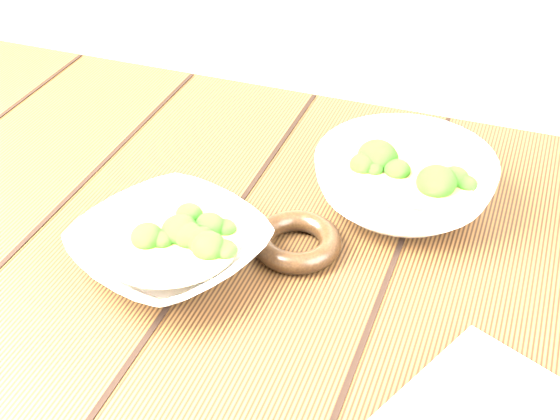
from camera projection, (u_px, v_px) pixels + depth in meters
name	position (u px, v px, depth m)	size (l,w,h in m)	color
table	(224.00, 337.00, 0.92)	(1.20, 0.80, 0.75)	#3B2511
soup_bowl_front	(170.00, 247.00, 0.83)	(0.25, 0.25, 0.05)	white
soup_bowl_back	(404.00, 181.00, 0.91)	(0.23, 0.23, 0.08)	white
trivet	(297.00, 242.00, 0.86)	(0.10, 0.10, 0.02)	black
spoon_left	(541.00, 413.00, 0.67)	(0.12, 0.15, 0.01)	#AEA699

